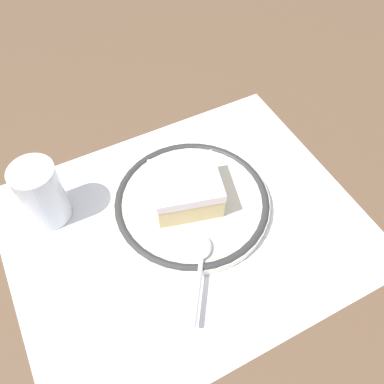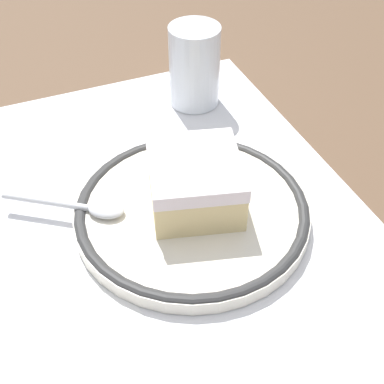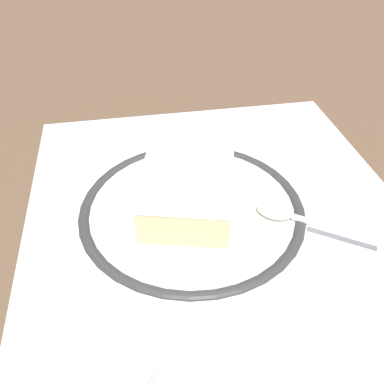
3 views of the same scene
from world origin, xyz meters
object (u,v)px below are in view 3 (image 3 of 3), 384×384
Objects in this scene: plate at (192,211)px; spoon at (293,216)px; cake_slice at (187,193)px; napkin at (308,166)px.

spoon is at bearing 69.83° from plate.
plate is at bearing -110.17° from spoon.
spoon is (0.03, 0.10, -0.02)m from cake_slice.
cake_slice reaches higher than plate.
spoon is at bearing 74.48° from cake_slice.
cake_slice is at bearing -66.10° from napkin.
spoon is at bearing -31.17° from napkin.
plate is at bearing -67.43° from napkin.
napkin is at bearing 113.90° from cake_slice.
cake_slice is at bearing -40.68° from plate.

